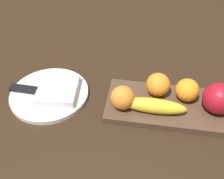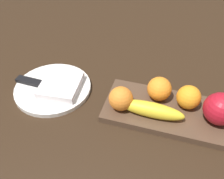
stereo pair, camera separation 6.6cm
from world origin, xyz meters
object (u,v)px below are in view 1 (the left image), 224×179
object	(u,v)px
orange_near_apple	(187,89)
dinner_plate	(50,94)
orange_near_banana	(123,98)
knife	(30,90)
apple	(219,98)
fruit_tray	(178,107)
banana	(153,106)
orange_center	(158,85)
folded_napkin	(58,90)

from	to	relation	value
orange_near_apple	dinner_plate	bearing A→B (deg)	-175.42
orange_near_banana	knife	bearing A→B (deg)	175.09
apple	knife	distance (m)	0.52
fruit_tray	banana	world-z (taller)	banana
banana	orange_center	xyz separation A→B (m)	(0.01, 0.07, 0.01)
orange_near_banana	folded_napkin	distance (m)	0.19
orange_near_banana	orange_center	bearing A→B (deg)	35.91
orange_center	apple	bearing A→B (deg)	-14.20
apple	folded_napkin	bearing A→B (deg)	179.65
folded_napkin	knife	xyz separation A→B (m)	(-0.08, -0.01, -0.01)
orange_near_banana	fruit_tray	bearing A→B (deg)	10.83
banana	orange_center	world-z (taller)	orange_center
orange_near_banana	banana	bearing A→B (deg)	-3.44
apple	banana	bearing A→B (deg)	-169.06
banana	orange_center	distance (m)	0.07
fruit_tray	orange_near_banana	size ratio (longest dim) A/B	6.15
fruit_tray	orange_center	size ratio (longest dim) A/B	6.00
orange_near_apple	folded_napkin	bearing A→B (deg)	-175.06
orange_near_banana	dinner_plate	xyz separation A→B (m)	(-0.22, 0.03, -0.05)
fruit_tray	apple	bearing A→B (deg)	-1.63
banana	apple	bearing A→B (deg)	-168.16
orange_near_banana	folded_napkin	world-z (taller)	orange_near_banana
orange_near_apple	dinner_plate	size ratio (longest dim) A/B	0.28
apple	orange_near_banana	world-z (taller)	apple
knife	orange_near_banana	bearing A→B (deg)	-2.84
orange_center	dinner_plate	bearing A→B (deg)	-173.28
apple	dinner_plate	distance (m)	0.46
orange_center	orange_near_banana	bearing A→B (deg)	-144.09
banana	orange_near_banana	distance (m)	0.08
banana	orange_near_apple	distance (m)	0.11
orange_near_banana	knife	distance (m)	0.28
apple	orange_near_apple	distance (m)	0.08
fruit_tray	orange_center	xyz separation A→B (m)	(-0.06, 0.04, 0.04)
dinner_plate	knife	world-z (taller)	knife
folded_napkin	fruit_tray	bearing A→B (deg)	0.00
apple	knife	xyz separation A→B (m)	(-0.52, -0.00, -0.04)
dinner_plate	orange_near_banana	bearing A→B (deg)	-7.62
fruit_tray	banana	size ratio (longest dim) A/B	2.33
fruit_tray	folded_napkin	distance (m)	0.34
apple	orange_center	xyz separation A→B (m)	(-0.15, 0.04, -0.01)
fruit_tray	knife	distance (m)	0.43
fruit_tray	apple	world-z (taller)	apple
fruit_tray	orange_near_apple	distance (m)	0.05
banana	folded_napkin	xyz separation A→B (m)	(-0.27, 0.03, -0.01)
fruit_tray	dinner_plate	size ratio (longest dim) A/B	1.75
fruit_tray	orange_near_apple	world-z (taller)	orange_near_apple
orange_center	folded_napkin	distance (m)	0.28
orange_near_banana	dinner_plate	size ratio (longest dim) A/B	0.29
banana	dinner_plate	size ratio (longest dim) A/B	0.75
orange_center	knife	xyz separation A→B (m)	(-0.36, -0.04, -0.03)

